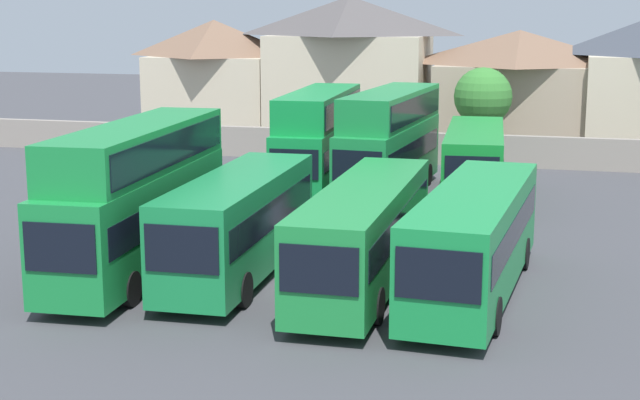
{
  "coord_description": "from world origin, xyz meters",
  "views": [
    {
      "loc": [
        8.22,
        -29.12,
        8.98
      ],
      "look_at": [
        0.0,
        3.0,
        2.21
      ],
      "focal_mm": 53.67,
      "sensor_mm": 36.0,
      "label": 1
    }
  ],
  "objects_px": {
    "house_terrace_centre": "(349,68)",
    "house_terrace_right": "(518,88)",
    "house_terrace_left": "(215,77)",
    "bus_5": "(319,135)",
    "bus_4": "(475,236)",
    "bus_1": "(138,191)",
    "bus_7": "(474,160)",
    "bus_2": "(239,220)",
    "tree_behind_wall": "(483,97)",
    "bus_6": "(390,137)",
    "bus_3": "(365,230)"
  },
  "relations": [
    {
      "from": "bus_6",
      "to": "house_terrace_left",
      "type": "height_order",
      "value": "house_terrace_left"
    },
    {
      "from": "bus_1",
      "to": "bus_5",
      "type": "distance_m",
      "value": 15.89
    },
    {
      "from": "house_terrace_right",
      "to": "tree_behind_wall",
      "type": "distance_m",
      "value": 6.03
    },
    {
      "from": "bus_6",
      "to": "house_terrace_centre",
      "type": "height_order",
      "value": "house_terrace_centre"
    },
    {
      "from": "tree_behind_wall",
      "to": "bus_4",
      "type": "bearing_deg",
      "value": -85.56
    },
    {
      "from": "bus_7",
      "to": "house_terrace_right",
      "type": "xyz_separation_m",
      "value": [
        1.0,
        18.26,
        1.87
      ]
    },
    {
      "from": "bus_1",
      "to": "bus_6",
      "type": "relative_size",
      "value": 1.06
    },
    {
      "from": "bus_7",
      "to": "tree_behind_wall",
      "type": "distance_m",
      "value": 12.63
    },
    {
      "from": "bus_2",
      "to": "bus_7",
      "type": "height_order",
      "value": "bus_2"
    },
    {
      "from": "bus_5",
      "to": "house_terrace_centre",
      "type": "relative_size",
      "value": 0.97
    },
    {
      "from": "bus_3",
      "to": "house_terrace_centre",
      "type": "height_order",
      "value": "house_terrace_centre"
    },
    {
      "from": "bus_6",
      "to": "house_terrace_left",
      "type": "bearing_deg",
      "value": -135.07
    },
    {
      "from": "bus_2",
      "to": "bus_6",
      "type": "relative_size",
      "value": 0.98
    },
    {
      "from": "bus_1",
      "to": "bus_3",
      "type": "distance_m",
      "value": 7.79
    },
    {
      "from": "bus_3",
      "to": "bus_4",
      "type": "bearing_deg",
      "value": 87.53
    },
    {
      "from": "house_terrace_centre",
      "to": "house_terrace_left",
      "type": "bearing_deg",
      "value": 179.46
    },
    {
      "from": "bus_3",
      "to": "bus_1",
      "type": "bearing_deg",
      "value": -87.68
    },
    {
      "from": "bus_4",
      "to": "bus_6",
      "type": "distance_m",
      "value": 16.21
    },
    {
      "from": "bus_3",
      "to": "house_terrace_left",
      "type": "relative_size",
      "value": 1.34
    },
    {
      "from": "bus_3",
      "to": "bus_4",
      "type": "distance_m",
      "value": 3.54
    },
    {
      "from": "bus_5",
      "to": "bus_4",
      "type": "bearing_deg",
      "value": 27.35
    },
    {
      "from": "bus_4",
      "to": "house_terrace_left",
      "type": "distance_m",
      "value": 39.96
    },
    {
      "from": "bus_7",
      "to": "tree_behind_wall",
      "type": "bearing_deg",
      "value": 179.34
    },
    {
      "from": "house_terrace_centre",
      "to": "bus_1",
      "type": "bearing_deg",
      "value": -89.46
    },
    {
      "from": "bus_1",
      "to": "bus_7",
      "type": "height_order",
      "value": "bus_1"
    },
    {
      "from": "bus_4",
      "to": "tree_behind_wall",
      "type": "relative_size",
      "value": 2.16
    },
    {
      "from": "bus_2",
      "to": "house_terrace_right",
      "type": "bearing_deg",
      "value": 166.12
    },
    {
      "from": "bus_5",
      "to": "house_terrace_centre",
      "type": "bearing_deg",
      "value": -174.84
    },
    {
      "from": "bus_2",
      "to": "bus_5",
      "type": "height_order",
      "value": "bus_5"
    },
    {
      "from": "bus_4",
      "to": "house_terrace_right",
      "type": "relative_size",
      "value": 1.08
    },
    {
      "from": "bus_2",
      "to": "bus_3",
      "type": "relative_size",
      "value": 0.88
    },
    {
      "from": "bus_7",
      "to": "bus_6",
      "type": "bearing_deg",
      "value": -96.3
    },
    {
      "from": "bus_7",
      "to": "house_terrace_right",
      "type": "distance_m",
      "value": 18.39
    },
    {
      "from": "bus_2",
      "to": "tree_behind_wall",
      "type": "bearing_deg",
      "value": 167.0
    },
    {
      "from": "house_terrace_centre",
      "to": "bus_6",
      "type": "bearing_deg",
      "value": -71.62
    },
    {
      "from": "bus_5",
      "to": "house_terrace_right",
      "type": "distance_m",
      "value": 19.81
    },
    {
      "from": "bus_2",
      "to": "tree_behind_wall",
      "type": "distance_m",
      "value": 27.99
    },
    {
      "from": "bus_2",
      "to": "house_terrace_right",
      "type": "distance_m",
      "value": 34.0
    },
    {
      "from": "bus_4",
      "to": "bus_5",
      "type": "relative_size",
      "value": 1.11
    },
    {
      "from": "tree_behind_wall",
      "to": "bus_1",
      "type": "bearing_deg",
      "value": -108.19
    },
    {
      "from": "house_terrace_left",
      "to": "tree_behind_wall",
      "type": "relative_size",
      "value": 1.65
    },
    {
      "from": "bus_5",
      "to": "bus_7",
      "type": "xyz_separation_m",
      "value": [
        7.62,
        -0.46,
        -0.83
      ]
    },
    {
      "from": "house_terrace_centre",
      "to": "bus_4",
      "type": "bearing_deg",
      "value": -71.04
    },
    {
      "from": "bus_4",
      "to": "bus_7",
      "type": "relative_size",
      "value": 1.1
    },
    {
      "from": "house_terrace_centre",
      "to": "house_terrace_right",
      "type": "relative_size",
      "value": 1.0
    },
    {
      "from": "bus_2",
      "to": "house_terrace_left",
      "type": "bearing_deg",
      "value": -159.54
    },
    {
      "from": "bus_6",
      "to": "house_terrace_right",
      "type": "relative_size",
      "value": 1.0
    },
    {
      "from": "house_terrace_centre",
      "to": "house_terrace_right",
      "type": "bearing_deg",
      "value": -1.87
    },
    {
      "from": "bus_3",
      "to": "house_terrace_right",
      "type": "xyz_separation_m",
      "value": [
        3.13,
        33.2,
        1.91
      ]
    },
    {
      "from": "bus_6",
      "to": "house_terrace_right",
      "type": "xyz_separation_m",
      "value": [
        5.04,
        18.1,
        0.97
      ]
    }
  ]
}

